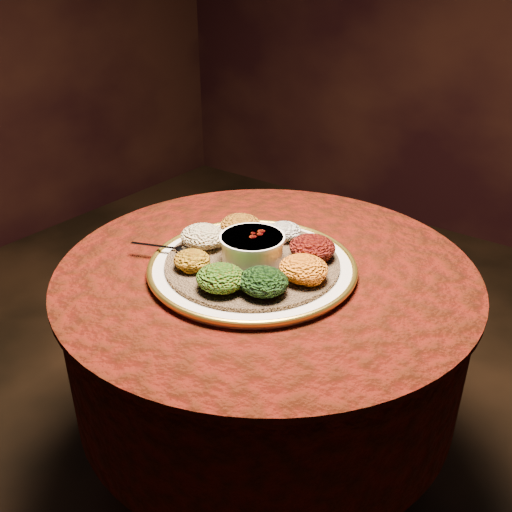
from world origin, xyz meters
The scene contains 13 objects.
table centered at (0.00, 0.00, 0.55)m, with size 0.96×0.96×0.73m.
platter centered at (-0.01, -0.04, 0.75)m, with size 0.57×0.57×0.02m.
injera centered at (-0.01, -0.04, 0.76)m, with size 0.39×0.39×0.01m, color olive.
stew_bowl centered at (-0.01, -0.04, 0.80)m, with size 0.14×0.14×0.06m.
spoon centered at (-0.18, -0.10, 0.77)m, with size 0.14×0.07×0.01m.
portion_ayib centered at (-0.02, 0.10, 0.78)m, with size 0.08×0.08×0.04m, color beige.
portion_kitfo centered at (0.09, 0.06, 0.79)m, with size 0.11×0.10×0.05m, color black.
portion_tikil centered at (0.12, -0.04, 0.79)m, with size 0.11×0.10×0.05m, color #BB650F.
portion_gomen centered at (0.09, -0.13, 0.79)m, with size 0.10×0.10×0.05m, color black.
portion_mixveg centered at (0.01, -0.17, 0.79)m, with size 0.10×0.10×0.05m, color #994209.
portion_kik centered at (-0.10, -0.14, 0.78)m, with size 0.08×0.08×0.04m, color #9D6E0D.
portion_timatim centered at (-0.15, -0.05, 0.79)m, with size 0.11×0.10×0.05m, color maroon.
portion_shiro centered at (-0.11, 0.05, 0.79)m, with size 0.10×0.10×0.05m, color #9A5912.
Camera 1 is at (0.66, -0.92, 1.37)m, focal length 40.00 mm.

